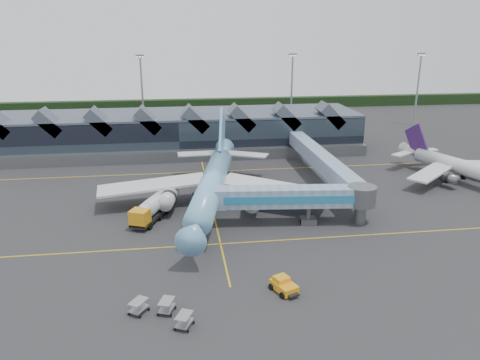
{
  "coord_description": "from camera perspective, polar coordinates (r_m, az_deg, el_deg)",
  "views": [
    {
      "loc": [
        -5.68,
        -69.04,
        29.62
      ],
      "look_at": [
        4.79,
        5.94,
        5.0
      ],
      "focal_mm": 35.0,
      "sensor_mm": 36.0,
      "label": 1
    }
  ],
  "objects": [
    {
      "name": "jet_bridge",
      "position": [
        73.81,
        7.59,
        -2.16
      ],
      "size": [
        26.42,
        6.31,
        6.23
      ],
      "rotation": [
        0.0,
        0.0,
        -0.1
      ],
      "color": "#6D93B7",
      "rests_on": "ground"
    },
    {
      "name": "tree_line_far",
      "position": [
        181.25,
        -6.14,
        9.15
      ],
      "size": [
        260.0,
        4.0,
        4.0
      ],
      "primitive_type": "cube",
      "color": "black",
      "rests_on": "ground"
    },
    {
      "name": "baggage_carts",
      "position": [
        52.63,
        -9.37,
        -15.42
      ],
      "size": [
        7.1,
        5.78,
        1.48
      ],
      "rotation": [
        0.0,
        0.0,
        -0.43
      ],
      "color": "#979B9F",
      "rests_on": "ground"
    },
    {
      "name": "terminal",
      "position": [
        118.99,
        -7.52,
        5.86
      ],
      "size": [
        90.0,
        22.25,
        12.52
      ],
      "color": "black",
      "rests_on": "ground"
    },
    {
      "name": "pushback_tug",
      "position": [
        56.71,
        5.36,
        -12.68
      ],
      "size": [
        3.4,
        4.16,
        1.67
      ],
      "rotation": [
        0.0,
        0.0,
        0.41
      ],
      "color": "orange",
      "rests_on": "ground"
    },
    {
      "name": "regional_jet",
      "position": [
        104.04,
        24.83,
        1.63
      ],
      "size": [
        25.92,
        29.01,
        10.23
      ],
      "rotation": [
        0.0,
        0.0,
        0.34
      ],
      "color": "silver",
      "rests_on": "ground"
    },
    {
      "name": "light_masts",
      "position": [
        135.6,
        3.53,
        10.72
      ],
      "size": [
        132.4,
        42.56,
        22.45
      ],
      "color": "gray",
      "rests_on": "ground"
    },
    {
      "name": "fuel_truck",
      "position": [
        76.8,
        -10.73,
        -3.36
      ],
      "size": [
        6.41,
        10.63,
        3.64
      ],
      "rotation": [
        0.0,
        0.0,
        -0.4
      ],
      "color": "black",
      "rests_on": "ground"
    },
    {
      "name": "taxi_stripes",
      "position": [
        84.6,
        -3.6,
        -2.51
      ],
      "size": [
        120.0,
        60.0,
        0.01
      ],
      "color": "gold",
      "rests_on": "ground"
    },
    {
      "name": "ground",
      "position": [
        75.34,
        -3.0,
        -5.16
      ],
      "size": [
        260.0,
        260.0,
        0.0
      ],
      "primitive_type": "plane",
      "color": "#252628",
      "rests_on": "ground"
    },
    {
      "name": "main_airliner",
      "position": [
        80.66,
        -3.33,
        -0.22
      ],
      "size": [
        39.91,
        46.54,
        15.03
      ],
      "rotation": [
        0.0,
        0.0,
        -0.2
      ],
      "color": "#74B5EB",
      "rests_on": "ground"
    }
  ]
}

